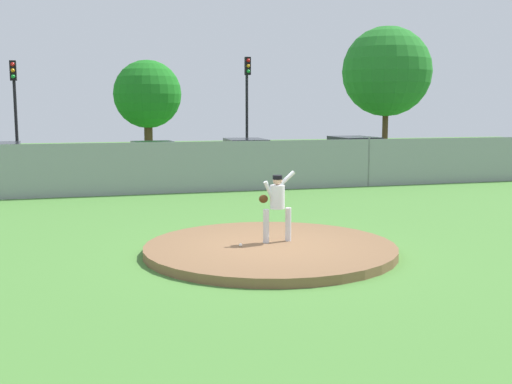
% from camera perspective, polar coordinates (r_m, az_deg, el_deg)
% --- Properties ---
extents(ground_plane, '(80.00, 80.00, 0.00)m').
position_cam_1_polar(ground_plane, '(19.14, -3.91, -1.62)').
color(ground_plane, '#4C8438').
extents(asphalt_strip, '(44.00, 7.00, 0.01)m').
position_cam_1_polar(asphalt_strip, '(27.45, -7.51, 1.17)').
color(asphalt_strip, '#2B2B2D').
rests_on(asphalt_strip, ground_plane).
extents(pitchers_mound, '(5.41, 5.41, 0.19)m').
position_cam_1_polar(pitchers_mound, '(13.41, 1.31, -5.23)').
color(pitchers_mound, brown).
rests_on(pitchers_mound, ground_plane).
extents(pitcher_youth, '(0.81, 0.32, 1.56)m').
position_cam_1_polar(pitcher_youth, '(13.50, 1.92, -0.83)').
color(pitcher_youth, silver).
rests_on(pitcher_youth, pitchers_mound).
extents(baseball, '(0.07, 0.07, 0.07)m').
position_cam_1_polar(baseball, '(13.18, -1.42, -4.88)').
color(baseball, white).
rests_on(baseball, pitchers_mound).
extents(chainlink_fence, '(35.64, 0.07, 1.98)m').
position_cam_1_polar(chainlink_fence, '(22.93, -5.96, 2.27)').
color(chainlink_fence, gray).
rests_on(chainlink_fence, ground_plane).
extents(parked_car_charcoal, '(2.22, 4.78, 1.64)m').
position_cam_1_polar(parked_car_charcoal, '(27.37, -9.19, 2.78)').
color(parked_car_charcoal, '#232328').
rests_on(parked_car_charcoal, ground_plane).
extents(parked_car_silver, '(2.01, 4.64, 1.75)m').
position_cam_1_polar(parked_car_silver, '(29.97, 8.96, 3.28)').
color(parked_car_silver, '#B7BABF').
rests_on(parked_car_silver, ground_plane).
extents(parked_car_teal, '(2.00, 4.41, 1.74)m').
position_cam_1_polar(parked_car_teal, '(27.70, -0.94, 3.00)').
color(parked_car_teal, '#146066').
rests_on(parked_car_teal, ground_plane).
extents(parked_car_burgundy, '(2.07, 4.51, 1.73)m').
position_cam_1_polar(parked_car_burgundy, '(26.82, -22.38, 2.25)').
color(parked_car_burgundy, maroon).
rests_on(parked_car_burgundy, ground_plane).
extents(traffic_cone_orange, '(0.40, 0.40, 0.55)m').
position_cam_1_polar(traffic_cone_orange, '(26.90, -18.46, 1.26)').
color(traffic_cone_orange, orange).
rests_on(traffic_cone_orange, asphalt_strip).
extents(traffic_light_near, '(0.28, 0.46, 5.23)m').
position_cam_1_polar(traffic_light_near, '(30.88, -21.23, 8.03)').
color(traffic_light_near, black).
rests_on(traffic_light_near, ground_plane).
extents(traffic_light_far, '(0.28, 0.46, 5.66)m').
position_cam_1_polar(traffic_light_far, '(32.23, -0.81, 8.98)').
color(traffic_light_far, black).
rests_on(traffic_light_far, ground_plane).
extents(tree_broad_left, '(3.96, 3.96, 5.88)m').
position_cam_1_polar(tree_broad_left, '(37.37, -9.91, 8.79)').
color(tree_broad_left, '#4C331E').
rests_on(tree_broad_left, ground_plane).
extents(tree_tall_centre, '(5.58, 5.58, 8.16)m').
position_cam_1_polar(tree_tall_centre, '(40.46, 11.88, 10.74)').
color(tree_tall_centre, '#4C331E').
rests_on(tree_tall_centre, ground_plane).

